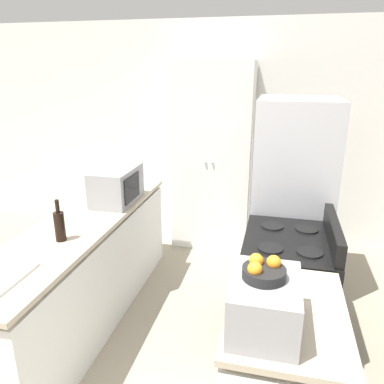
{
  "coord_description": "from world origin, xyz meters",
  "views": [
    {
      "loc": [
        0.71,
        -1.15,
        2.08
      ],
      "look_at": [
        0.0,
        1.83,
        1.05
      ],
      "focal_mm": 35.0,
      "sensor_mm": 36.0,
      "label": 1
    }
  ],
  "objects_px": {
    "pantry_cabinet": "(213,157)",
    "stove": "(285,292)",
    "microwave": "(117,185)",
    "refrigerator": "(291,200)",
    "toaster_oven": "(264,304)",
    "wine_bottle": "(60,225)",
    "fruit_bowl": "(263,270)"
  },
  "relations": [
    {
      "from": "pantry_cabinet",
      "to": "stove",
      "type": "xyz_separation_m",
      "value": [
        0.87,
        -1.67,
        -0.61
      ]
    },
    {
      "from": "pantry_cabinet",
      "to": "microwave",
      "type": "xyz_separation_m",
      "value": [
        -0.66,
        -1.24,
        -0.01
      ]
    },
    {
      "from": "refrigerator",
      "to": "toaster_oven",
      "type": "xyz_separation_m",
      "value": [
        -0.16,
        -1.83,
        0.12
      ]
    },
    {
      "from": "pantry_cabinet",
      "to": "toaster_oven",
      "type": "xyz_separation_m",
      "value": [
        0.73,
        -2.69,
        -0.04
      ]
    },
    {
      "from": "wine_bottle",
      "to": "toaster_oven",
      "type": "bearing_deg",
      "value": -23.07
    },
    {
      "from": "pantry_cabinet",
      "to": "refrigerator",
      "type": "distance_m",
      "value": 1.25
    },
    {
      "from": "refrigerator",
      "to": "wine_bottle",
      "type": "relative_size",
      "value": 5.98
    },
    {
      "from": "stove",
      "to": "microwave",
      "type": "height_order",
      "value": "microwave"
    },
    {
      "from": "wine_bottle",
      "to": "fruit_bowl",
      "type": "xyz_separation_m",
      "value": [
        1.43,
        -0.6,
        0.18
      ]
    },
    {
      "from": "stove",
      "to": "microwave",
      "type": "relative_size",
      "value": 2.01
    },
    {
      "from": "refrigerator",
      "to": "wine_bottle",
      "type": "distance_m",
      "value": 2.01
    },
    {
      "from": "stove",
      "to": "toaster_oven",
      "type": "distance_m",
      "value": 1.17
    },
    {
      "from": "wine_bottle",
      "to": "toaster_oven",
      "type": "relative_size",
      "value": 0.72
    },
    {
      "from": "toaster_oven",
      "to": "wine_bottle",
      "type": "bearing_deg",
      "value": 156.93
    },
    {
      "from": "pantry_cabinet",
      "to": "wine_bottle",
      "type": "height_order",
      "value": "pantry_cabinet"
    },
    {
      "from": "wine_bottle",
      "to": "toaster_oven",
      "type": "xyz_separation_m",
      "value": [
        1.45,
        -0.62,
        0.01
      ]
    },
    {
      "from": "fruit_bowl",
      "to": "pantry_cabinet",
      "type": "bearing_deg",
      "value": 105.06
    },
    {
      "from": "refrigerator",
      "to": "microwave",
      "type": "height_order",
      "value": "refrigerator"
    },
    {
      "from": "wine_bottle",
      "to": "refrigerator",
      "type": "bearing_deg",
      "value": 37.06
    },
    {
      "from": "microwave",
      "to": "fruit_bowl",
      "type": "relative_size",
      "value": 2.65
    },
    {
      "from": "stove",
      "to": "microwave",
      "type": "xyz_separation_m",
      "value": [
        -1.52,
        0.44,
        0.6
      ]
    },
    {
      "from": "microwave",
      "to": "wine_bottle",
      "type": "bearing_deg",
      "value": -94.0
    },
    {
      "from": "refrigerator",
      "to": "pantry_cabinet",
      "type": "bearing_deg",
      "value": 135.96
    },
    {
      "from": "microwave",
      "to": "toaster_oven",
      "type": "height_order",
      "value": "microwave"
    },
    {
      "from": "toaster_oven",
      "to": "fruit_bowl",
      "type": "xyz_separation_m",
      "value": [
        -0.02,
        0.02,
        0.16
      ]
    },
    {
      "from": "stove",
      "to": "toaster_oven",
      "type": "xyz_separation_m",
      "value": [
        -0.14,
        -1.02,
        0.57
      ]
    },
    {
      "from": "pantry_cabinet",
      "to": "stove",
      "type": "bearing_deg",
      "value": -62.56
    },
    {
      "from": "pantry_cabinet",
      "to": "wine_bottle",
      "type": "relative_size",
      "value": 7.02
    },
    {
      "from": "wine_bottle",
      "to": "fruit_bowl",
      "type": "relative_size",
      "value": 1.53
    },
    {
      "from": "pantry_cabinet",
      "to": "stove",
      "type": "distance_m",
      "value": 1.98
    },
    {
      "from": "wine_bottle",
      "to": "fruit_bowl",
      "type": "distance_m",
      "value": 1.56
    },
    {
      "from": "wine_bottle",
      "to": "toaster_oven",
      "type": "height_order",
      "value": "wine_bottle"
    }
  ]
}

